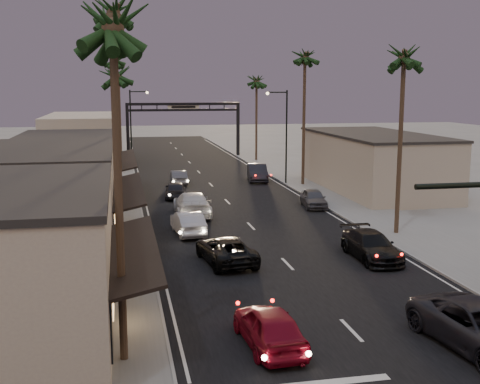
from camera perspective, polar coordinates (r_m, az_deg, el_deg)
name	(u,v)px	position (r m, az deg, el deg)	size (l,w,h in m)	color
ground	(221,196)	(52.12, -1.79, -0.33)	(200.00, 200.00, 0.00)	slate
road	(212,186)	(56.98, -2.62, 0.54)	(14.00, 120.00, 0.02)	black
sidewalk_left	(111,178)	(63.26, -12.14, 1.31)	(5.00, 92.00, 0.12)	slate
sidewalk_right	(289,173)	(65.77, 4.65, 1.82)	(5.00, 92.00, 0.12)	slate
storefront_mid	(44,198)	(37.42, -18.07, -0.58)	(8.00, 14.00, 5.50)	#A79D85
storefront_far	(67,168)	(53.20, -16.12, 2.21)	(8.00, 16.00, 5.00)	tan
storefront_dist	(82,140)	(75.97, -14.77, 4.84)	(8.00, 20.00, 6.00)	#A79D85
building_right	(374,163)	(55.78, 12.55, 2.70)	(8.00, 18.00, 5.00)	#A79D85
arch	(184,116)	(81.12, -5.37, 7.21)	(15.20, 0.40, 7.27)	black
streetlight_right	(284,129)	(57.82, 4.16, 5.97)	(2.13, 0.30, 9.00)	black
streetlight_left	(133,123)	(68.72, -10.08, 6.46)	(2.13, 0.30, 9.00)	black
palm_la	(112,14)	(19.72, -12.02, 16.15)	(3.20, 3.20, 13.20)	#38281C
palm_lb	(113,5)	(32.86, -11.95, 16.95)	(3.20, 3.20, 15.20)	#38281C
palm_lc	(116,71)	(46.61, -11.69, 11.20)	(3.20, 3.20, 12.20)	#38281C
palm_ld	(116,57)	(65.67, -11.71, 12.45)	(3.20, 3.20, 14.20)	#38281C
palm_ra	(404,50)	(38.66, 15.32, 12.82)	(3.20, 3.20, 13.20)	#38281C
palm_rb	(305,53)	(57.30, 6.19, 13.00)	(3.20, 3.20, 14.20)	#38281C
palm_rc	(257,78)	(76.54, 1.58, 10.79)	(3.20, 3.20, 12.20)	#38281C
palm_far	(119,72)	(88.62, -11.44, 11.10)	(3.20, 3.20, 13.20)	#38281C
oncoming_red	(269,327)	(22.10, 2.80, -12.62)	(1.80, 4.48, 1.53)	maroon
oncoming_pickup	(226,250)	(32.12, -1.35, -5.50)	(2.36, 5.11, 1.42)	black
oncoming_silver	(188,223)	(38.38, -4.96, -2.93)	(1.57, 4.52, 1.49)	#AAAAAF
oncoming_white	(192,204)	(43.80, -4.56, -1.15)	(2.46, 6.04, 1.75)	silver
oncoming_dgrey	(176,190)	(51.10, -6.12, 0.24)	(1.72, 4.27, 1.45)	black
oncoming_grey_far	(178,177)	(58.25, -5.86, 1.38)	(1.45, 4.17, 1.37)	#4B4B50
curbside_black	(371,246)	(33.54, 12.34, -5.01)	(2.08, 5.12, 1.49)	black
curbside_grey	(314,198)	(47.21, 6.99, -0.60)	(1.67, 4.14, 1.41)	#454549
curbside_far	(257,173)	(60.12, 1.66, 1.84)	(1.78, 5.11, 1.68)	black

